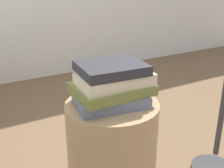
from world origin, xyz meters
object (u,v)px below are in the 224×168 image
object	(u,v)px
side_table	(112,160)
book_olive	(112,89)
book_charcoal	(111,68)
book_cream	(114,79)
book_slate	(110,99)

from	to	relation	value
side_table	book_olive	size ratio (longest dim) A/B	1.86
book_charcoal	book_olive	bearing A→B (deg)	-67.45
book_charcoal	book_cream	bearing A→B (deg)	-61.65
book_slate	book_charcoal	bearing A→B (deg)	62.15
book_slate	book_olive	size ratio (longest dim) A/B	0.92
side_table	book_charcoal	bearing A→B (deg)	104.73
book_cream	side_table	bearing A→B (deg)	121.26
side_table	book_slate	distance (m)	0.29
book_olive	book_cream	bearing A→B (deg)	-63.15
book_olive	book_cream	xyz separation A→B (m)	(0.01, -0.01, 0.04)
side_table	book_olive	world-z (taller)	book_olive
book_olive	book_cream	world-z (taller)	book_cream
side_table	book_slate	world-z (taller)	book_slate
side_table	book_cream	bearing A→B (deg)	-61.39
book_slate	book_olive	world-z (taller)	book_olive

